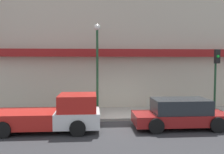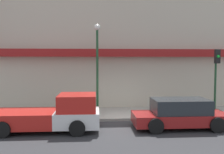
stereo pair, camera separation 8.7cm
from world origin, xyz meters
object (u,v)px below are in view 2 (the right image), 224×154
Objects in this scene: pickup_truck at (53,115)px; fire_hydrant at (62,111)px; traffic_light at (216,70)px; parked_car at (180,114)px; street_lamp at (97,58)px.

pickup_truck is 2.36m from fire_hydrant.
traffic_light is (8.86, -0.36, 2.31)m from fire_hydrant.
street_lamp reaches higher than parked_car.
traffic_light is at bearing 13.86° from pickup_truck.
pickup_truck is 1.35× the size of traffic_light.
traffic_light is (2.79, 1.98, 2.06)m from parked_car.
parked_car is 3.99m from traffic_light.
traffic_light is at bearing -2.30° from fire_hydrant.
street_lamp is at bearing 17.79° from fire_hydrant.
traffic_light is at bearing 34.03° from parked_car.
pickup_truck is at bearing 178.67° from parked_car.
street_lamp is at bearing 171.54° from traffic_light.
parked_car is 1.22× the size of traffic_light.
fire_hydrant is at bearing 157.67° from parked_car.
parked_car is (6.19, 0.00, -0.05)m from pickup_truck.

